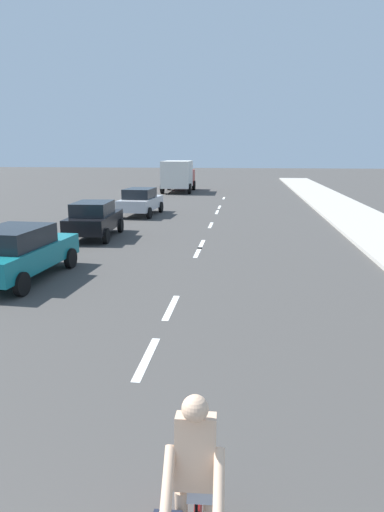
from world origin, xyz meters
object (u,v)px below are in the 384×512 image
at_px(parked_car_black, 94,219).
at_px(parked_car_silver, 141,201).
at_px(parked_car_teal, 17,252).
at_px(delivery_truck, 178,175).
at_px(cyclist, 189,507).

xyz_separation_m(parked_car_black, parked_car_silver, (0.41, 7.15, 0.00)).
distance_m(parked_car_teal, parked_car_black, 6.68).
height_order(parked_car_black, delivery_truck, delivery_truck).
bearing_deg(parked_car_teal, delivery_truck, 92.45).
height_order(cyclist, parked_car_silver, cyclist).
relative_size(parked_car_teal, parked_car_black, 1.11).
xyz_separation_m(parked_car_teal, parked_car_black, (0.07, 6.68, -0.00)).
distance_m(parked_car_teal, parked_car_silver, 13.84).
height_order(parked_car_black, parked_car_silver, same).
bearing_deg(parked_car_black, parked_car_teal, -93.60).
relative_size(parked_car_silver, delivery_truck, 0.67).
xyz_separation_m(parked_car_teal, parked_car_silver, (0.48, 13.83, -0.00)).
height_order(parked_car_silver, delivery_truck, delivery_truck).
bearing_deg(cyclist, delivery_truck, -84.04).
bearing_deg(delivery_truck, cyclist, -82.52).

